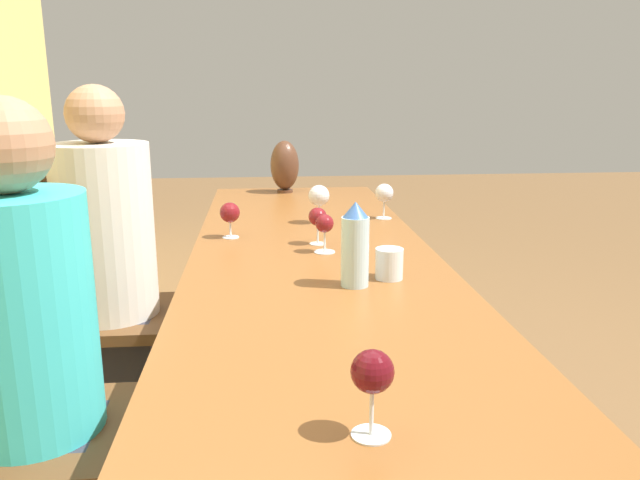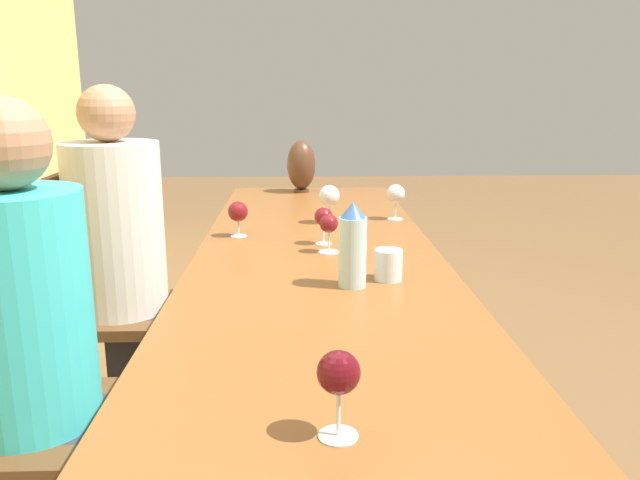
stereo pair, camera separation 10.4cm
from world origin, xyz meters
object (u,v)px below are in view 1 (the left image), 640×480
(wine_glass_2, at_px, (325,225))
(vase, at_px, (285,166))
(person_far, at_px, (111,256))
(wine_glass_4, at_px, (384,194))
(wine_glass_3, at_px, (319,196))
(wine_glass_0, at_px, (230,213))
(chair_near, at_px, (3,412))
(chair_far, at_px, (90,302))
(wine_glass_6, at_px, (370,374))
(person_near, at_px, (33,347))
(water_tumbler, at_px, (389,264))
(wine_glass_5, at_px, (318,218))
(water_bottle, at_px, (355,246))

(wine_glass_2, bearing_deg, vase, 4.08)
(vase, height_order, person_far, person_far)
(wine_glass_4, bearing_deg, wine_glass_3, 103.05)
(wine_glass_2, bearing_deg, wine_glass_0, 53.63)
(vase, height_order, chair_near, vase)
(person_far, bearing_deg, chair_near, 173.61)
(chair_far, bearing_deg, wine_glass_6, -149.21)
(wine_glass_3, bearing_deg, wine_glass_0, 122.12)
(person_near, bearing_deg, chair_far, 6.35)
(vase, distance_m, chair_far, 1.28)
(wine_glass_6, distance_m, person_far, 1.50)
(chair_near, relative_size, chair_far, 1.00)
(person_near, bearing_deg, wine_glass_6, -127.69)
(water_tumbler, bearing_deg, wine_glass_2, 27.20)
(vase, relative_size, person_far, 0.21)
(chair_far, bearing_deg, wine_glass_5, -97.50)
(wine_glass_0, bearing_deg, vase, -13.59)
(wine_glass_4, distance_m, chair_near, 1.59)
(wine_glass_0, relative_size, wine_glass_4, 0.89)
(water_tumbler, relative_size, wine_glass_6, 0.61)
(wine_glass_2, height_order, wine_glass_3, wine_glass_3)
(wine_glass_4, xyz_separation_m, person_far, (-0.29, 1.04, -0.16))
(wine_glass_0, xyz_separation_m, chair_near, (-0.80, 0.51, -0.31))
(wine_glass_3, bearing_deg, chair_near, 139.95)
(water_tumbler, distance_m, wine_glass_0, 0.71)
(water_tumbler, bearing_deg, vase, 9.11)
(wine_glass_4, height_order, person_near, person_near)
(water_tumbler, xyz_separation_m, chair_near, (-0.26, 0.98, -0.27))
(chair_near, distance_m, person_far, 0.80)
(wine_glass_4, bearing_deg, wine_glass_2, 149.90)
(wine_glass_3, distance_m, wine_glass_4, 0.28)
(vase, height_order, wine_glass_5, vase)
(chair_near, relative_size, person_near, 0.77)
(wine_glass_3, height_order, person_near, person_near)
(wine_glass_5, bearing_deg, wine_glass_3, -5.90)
(water_tumbler, xyz_separation_m, person_far, (0.52, 0.89, -0.10))
(wine_glass_4, bearing_deg, water_tumbler, 170.10)
(chair_far, bearing_deg, wine_glass_0, -88.08)
(wine_glass_2, bearing_deg, water_tumbler, -152.80)
(wine_glass_0, bearing_deg, wine_glass_2, -126.37)
(person_far, bearing_deg, water_tumbler, -120.03)
(vase, distance_m, person_far, 1.19)
(wine_glass_3, distance_m, person_far, 0.81)
(wine_glass_2, xyz_separation_m, person_far, (0.22, 0.74, -0.14))
(water_bottle, xyz_separation_m, vase, (1.55, 0.13, 0.02))
(wine_glass_2, bearing_deg, person_far, 73.68)
(water_bottle, bearing_deg, wine_glass_3, 1.83)
(water_bottle, xyz_separation_m, wine_glass_5, (0.46, 0.06, -0.02))
(wine_glass_5, bearing_deg, wine_glass_0, 67.80)
(wine_glass_0, bearing_deg, person_far, 92.31)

